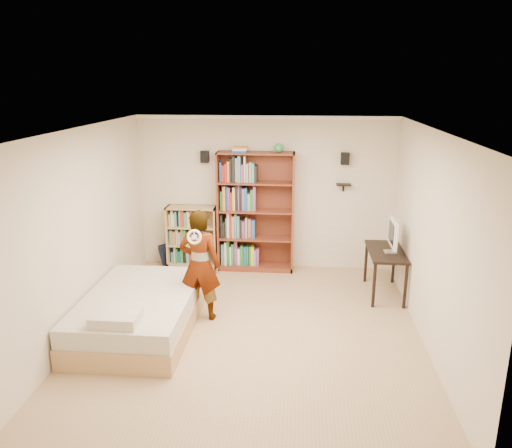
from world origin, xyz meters
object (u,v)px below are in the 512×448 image
Objects in this scene: tall_bookshelf at (256,212)px; daybed at (139,308)px; person at (200,265)px; low_bookshelf at (192,237)px; computer_desk at (385,272)px.

tall_bookshelf is 2.87m from daybed.
person is at bearing 30.60° from daybed.
daybed is at bearing -94.90° from low_bookshelf.
low_bookshelf is (-1.15, 0.03, -0.49)m from tall_bookshelf.
daybed is (-0.21, -2.45, -0.23)m from low_bookshelf.
low_bookshelf is 0.70× the size of person.
computer_desk is 2.95m from person.
low_bookshelf reaches higher than computer_desk.
person is (-2.72, -1.05, 0.43)m from computer_desk.
low_bookshelf is at bearing 85.10° from daybed.
low_bookshelf is at bearing 178.69° from tall_bookshelf.
daybed is at bearing -156.75° from computer_desk.
tall_bookshelf is 1.88× the size of low_bookshelf.
low_bookshelf is 2.09m from person.
tall_bookshelf is 2.41m from computer_desk.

